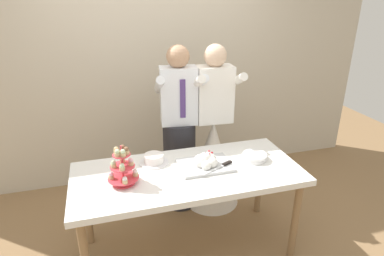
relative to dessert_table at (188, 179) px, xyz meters
name	(u,v)px	position (x,y,z in m)	size (l,w,h in m)	color
ground_plane	(188,248)	(0.00, 0.00, -0.70)	(8.00, 8.00, 0.00)	olive
rear_wall	(153,54)	(0.00, 1.42, 0.75)	(5.20, 0.10, 2.90)	beige
dessert_table	(188,179)	(0.00, 0.00, 0.00)	(1.80, 0.80, 0.78)	white
cupcake_stand	(123,168)	(-0.50, -0.04, 0.20)	(0.23, 0.23, 0.31)	#D83F4C
main_cake_tray	(206,162)	(0.16, 0.03, 0.12)	(0.42, 0.33, 0.13)	silver
plate_stack	(254,157)	(0.59, 0.03, 0.10)	(0.21, 0.21, 0.05)	white
round_cake	(154,159)	(-0.24, 0.21, 0.11)	(0.24, 0.24, 0.08)	white
person_groom	(179,139)	(0.10, 0.67, 0.05)	(0.51, 0.54, 1.66)	#232328
person_bride	(213,152)	(0.43, 0.62, -0.12)	(0.56, 0.56, 1.66)	white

